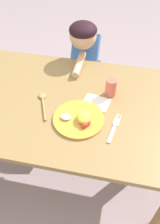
{
  "coord_description": "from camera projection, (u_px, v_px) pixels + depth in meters",
  "views": [
    {
      "loc": [
        0.24,
        -0.9,
        1.68
      ],
      "look_at": [
        0.06,
        -0.08,
        0.78
      ],
      "focal_mm": 38.52,
      "sensor_mm": 36.0,
      "label": 1
    }
  ],
  "objects": [
    {
      "name": "dining_table",
      "position": [
        72.0,
        118.0,
        1.4
      ],
      "size": [
        1.46,
        0.81,
        0.76
      ],
      "color": "olive",
      "rests_on": "ground_plane"
    },
    {
      "name": "plate",
      "position": [
        80.0,
        118.0,
        1.21
      ],
      "size": [
        0.26,
        0.26,
        0.06
      ],
      "color": "gold",
      "rests_on": "dining_table"
    },
    {
      "name": "ground_plane",
      "position": [
        74.0,
        172.0,
        1.86
      ],
      "size": [
        8.0,
        8.0,
        0.0
      ],
      "primitive_type": "plane",
      "color": "gray"
    },
    {
      "name": "napkin",
      "position": [
        96.0,
        102.0,
        1.31
      ],
      "size": [
        0.16,
        0.13,
        0.0
      ],
      "primitive_type": "cube",
      "rotation": [
        0.0,
        0.0,
        -0.18
      ],
      "color": "white",
      "rests_on": "dining_table"
    },
    {
      "name": "drinking_cup",
      "position": [
        111.0,
        87.0,
        1.32
      ],
      "size": [
        0.06,
        0.06,
        0.1
      ],
      "primitive_type": "cylinder",
      "color": "#E16354",
      "rests_on": "dining_table"
    },
    {
      "name": "spoon",
      "position": [
        43.0,
        102.0,
        1.3
      ],
      "size": [
        0.1,
        0.2,
        0.01
      ],
      "rotation": [
        0.0,
        0.0,
        1.97
      ],
      "color": "#AA844D",
      "rests_on": "dining_table"
    },
    {
      "name": "person",
      "position": [
        85.0,
        72.0,
        1.82
      ],
      "size": [
        0.2,
        0.47,
        1.0
      ],
      "rotation": [
        0.0,
        0.0,
        3.14
      ],
      "color": "#3E3D63",
      "rests_on": "ground_plane"
    },
    {
      "name": "fork",
      "position": [
        114.0,
        128.0,
        1.18
      ],
      "size": [
        0.05,
        0.2,
        0.01
      ],
      "rotation": [
        0.0,
        0.0,
        1.4
      ],
      "color": "silver",
      "rests_on": "dining_table"
    }
  ]
}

